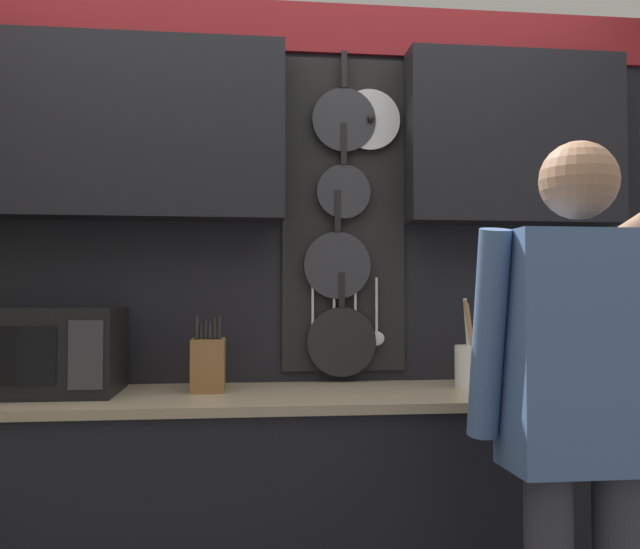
# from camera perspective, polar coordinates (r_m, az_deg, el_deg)

# --- Properties ---
(base_cabinet_counter) EXTENTS (2.43, 0.61, 0.91)m
(base_cabinet_counter) POSITION_cam_1_polar(r_m,az_deg,el_deg) (2.50, -0.49, -19.87)
(base_cabinet_counter) COLOR black
(base_cabinet_counter) RESTS_ON ground_plane
(back_wall_unit) EXTENTS (3.00, 0.20, 2.35)m
(back_wall_unit) POSITION_cam_1_polar(r_m,az_deg,el_deg) (2.66, -1.35, 3.31)
(back_wall_unit) COLOR black
(back_wall_unit) RESTS_ON ground_plane
(microwave) EXTENTS (0.47, 0.39, 0.28)m
(microwave) POSITION_cam_1_polar(r_m,az_deg,el_deg) (2.51, -21.05, -5.72)
(microwave) COLOR black
(microwave) RESTS_ON base_cabinet_counter
(knife_block) EXTENTS (0.11, 0.15, 0.26)m
(knife_block) POSITION_cam_1_polar(r_m,az_deg,el_deg) (2.44, -8.93, -7.07)
(knife_block) COLOR brown
(knife_block) RESTS_ON base_cabinet_counter
(utensil_crock) EXTENTS (0.12, 0.12, 0.31)m
(utensil_crock) POSITION_cam_1_polar(r_m,az_deg,el_deg) (2.57, 12.05, -6.99)
(utensil_crock) COLOR white
(utensil_crock) RESTS_ON base_cabinet_counter
(person) EXTENTS (0.54, 0.64, 1.62)m
(person) POSITION_cam_1_polar(r_m,az_deg,el_deg) (1.94, 20.03, -9.53)
(person) COLOR #383842
(person) RESTS_ON ground_plane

